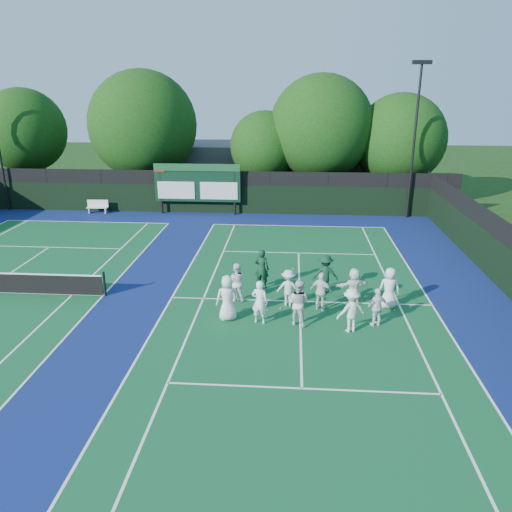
{
  "coord_description": "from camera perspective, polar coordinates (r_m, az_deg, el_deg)",
  "views": [
    {
      "loc": [
        -0.45,
        -18.36,
        8.68
      ],
      "look_at": [
        -2.0,
        3.0,
        1.3
      ],
      "focal_mm": 35.0,
      "sensor_mm": 36.0,
      "label": 1
    }
  ],
  "objects": [
    {
      "name": "player_front_1",
      "position": [
        18.99,
        0.43,
        -5.28
      ],
      "size": [
        0.71,
        0.54,
        1.74
      ],
      "primitive_type": "imported",
      "rotation": [
        0.0,
        0.0,
        2.93
      ],
      "color": "white",
      "rests_on": "ground"
    },
    {
      "name": "player_back_1",
      "position": [
        20.55,
        3.72,
        -3.65
      ],
      "size": [
        1.03,
        0.61,
        1.56
      ],
      "primitive_type": "imported",
      "rotation": [
        0.0,
        0.0,
        3.11
      ],
      "color": "silver",
      "rests_on": "ground"
    },
    {
      "name": "player_back_0",
      "position": [
        20.96,
        -2.24,
        -2.99
      ],
      "size": [
        0.86,
        0.7,
        1.67
      ],
      "primitive_type": "imported",
      "rotation": [
        0.0,
        0.0,
        3.05
      ],
      "color": "white",
      "rests_on": "ground"
    },
    {
      "name": "ground",
      "position": [
        20.32,
        5.05,
        -6.36
      ],
      "size": [
        120.0,
        120.0,
        0.0
      ],
      "primitive_type": "plane",
      "color": "#14350E",
      "rests_on": "ground"
    },
    {
      "name": "tree_a",
      "position": [
        43.24,
        -24.73,
        12.69
      ],
      "size": [
        6.35,
        6.35,
        8.52
      ],
      "color": "black",
      "rests_on": "ground"
    },
    {
      "name": "tree_c",
      "position": [
        38.25,
        1.24,
        12.26
      ],
      "size": [
        5.18,
        5.18,
        6.91
      ],
      "color": "black",
      "rests_on": "ground"
    },
    {
      "name": "player_front_4",
      "position": [
        19.36,
        13.67,
        -5.72
      ],
      "size": [
        0.96,
        0.67,
        1.52
      ],
      "primitive_type": "imported",
      "rotation": [
        0.0,
        0.0,
        3.52
      ],
      "color": "white",
      "rests_on": "ground"
    },
    {
      "name": "light_pole_right",
      "position": [
        35.06,
        17.82,
        14.25
      ],
      "size": [
        1.2,
        0.3,
        10.12
      ],
      "color": "black",
      "rests_on": "ground"
    },
    {
      "name": "player_front_2",
      "position": [
        18.95,
        4.85,
        -5.32
      ],
      "size": [
        1.07,
        0.98,
        1.79
      ],
      "primitive_type": "imported",
      "rotation": [
        0.0,
        0.0,
        2.72
      ],
      "color": "silver",
      "rests_on": "ground"
    },
    {
      "name": "tennis_ball_1",
      "position": [
        23.26,
        11.83,
        -3.24
      ],
      "size": [
        0.07,
        0.07,
        0.07
      ],
      "primitive_type": "sphere",
      "color": "#C3D519",
      "rests_on": "ground"
    },
    {
      "name": "tennis_ball_0",
      "position": [
        20.49,
        2.81,
        -5.97
      ],
      "size": [
        0.07,
        0.07,
        0.07
      ],
      "primitive_type": "sphere",
      "color": "#C3D519",
      "rests_on": "ground"
    },
    {
      "name": "back_fence",
      "position": [
        35.57,
        -4.95,
        7.06
      ],
      "size": [
        34.0,
        0.08,
        3.0
      ],
      "color": "black",
      "rests_on": "ground"
    },
    {
      "name": "clubhouse",
      "position": [
        42.91,
        2.07,
        10.05
      ],
      "size": [
        18.0,
        6.0,
        4.0
      ],
      "primitive_type": "cube",
      "color": "#505055",
      "rests_on": "ground"
    },
    {
      "name": "tennis_ball_5",
      "position": [
        21.01,
        11.15,
        -5.67
      ],
      "size": [
        0.07,
        0.07,
        0.07
      ],
      "primitive_type": "sphere",
      "color": "#C3D519",
      "rests_on": "ground"
    },
    {
      "name": "player_front_3",
      "position": [
        18.7,
        10.82,
        -6.11
      ],
      "size": [
        1.25,
        0.99,
        1.7
      ],
      "primitive_type": "imported",
      "rotation": [
        0.0,
        0.0,
        3.52
      ],
      "color": "white",
      "rests_on": "ground"
    },
    {
      "name": "bench",
      "position": [
        37.33,
        -17.65,
        5.47
      ],
      "size": [
        1.5,
        0.47,
        0.94
      ],
      "color": "white",
      "rests_on": "ground"
    },
    {
      "name": "player_back_3",
      "position": [
        20.92,
        11.09,
        -3.47
      ],
      "size": [
        1.57,
        0.99,
        1.62
      ],
      "primitive_type": "imported",
      "rotation": [
        0.0,
        0.0,
        3.52
      ],
      "color": "white",
      "rests_on": "ground"
    },
    {
      "name": "tree_d",
      "position": [
        38.14,
        7.71,
        14.08
      ],
      "size": [
        7.63,
        7.63,
        9.52
      ],
      "color": "black",
      "rests_on": "ground"
    },
    {
      "name": "player_back_4",
      "position": [
        21.0,
        14.99,
        -3.54
      ],
      "size": [
        0.87,
        0.6,
        1.72
      ],
      "primitive_type": "imported",
      "rotation": [
        0.0,
        0.0,
        3.08
      ],
      "color": "white",
      "rests_on": "ground"
    },
    {
      "name": "near_court",
      "position": [
        21.22,
        5.02,
        -5.18
      ],
      "size": [
        11.05,
        23.85,
        0.01
      ],
      "color": "#115229",
      "rests_on": "ground"
    },
    {
      "name": "player_back_2",
      "position": [
        20.27,
        7.46,
        -4.04
      ],
      "size": [
        1.02,
        0.74,
        1.6
      ],
      "primitive_type": "imported",
      "rotation": [
        0.0,
        0.0,
        2.72
      ],
      "color": "white",
      "rests_on": "ground"
    },
    {
      "name": "coach_left",
      "position": [
        22.23,
        0.67,
        -1.47
      ],
      "size": [
        0.74,
        0.58,
        1.81
      ],
      "primitive_type": "imported",
      "rotation": [
        0.0,
        0.0,
        2.9
      ],
      "color": "#0D321D",
      "rests_on": "ground"
    },
    {
      "name": "coach_right",
      "position": [
        21.97,
        7.94,
        -2.04
      ],
      "size": [
        1.11,
        0.65,
        1.71
      ],
      "primitive_type": "imported",
      "rotation": [
        0.0,
        0.0,
        3.13
      ],
      "color": "#0E351F",
      "rests_on": "ground"
    },
    {
      "name": "tree_e",
      "position": [
        38.97,
        16.33,
        12.44
      ],
      "size": [
        6.6,
        6.6,
        8.19
      ],
      "color": "black",
      "rests_on": "ground"
    },
    {
      "name": "scoreboard",
      "position": [
        35.18,
        -6.74,
        8.26
      ],
      "size": [
        6.0,
        0.21,
        3.55
      ],
      "color": "black",
      "rests_on": "ground"
    },
    {
      "name": "player_front_0",
      "position": [
        19.26,
        -3.28,
        -4.8
      ],
      "size": [
        1.0,
        0.77,
        1.83
      ],
      "primitive_type": "imported",
      "rotation": [
        0.0,
        0.0,
        3.37
      ],
      "color": "white",
      "rests_on": "ground"
    },
    {
      "name": "tree_b",
      "position": [
        39.66,
        -12.53,
        14.09
      ],
      "size": [
        8.09,
        8.09,
        9.83
      ],
      "color": "black",
      "rests_on": "ground"
    },
    {
      "name": "tennis_ball_2",
      "position": [
        21.05,
        15.53,
        -5.99
      ],
      "size": [
        0.07,
        0.07,
        0.07
      ],
      "primitive_type": "sphere",
      "color": "#C3D519",
      "rests_on": "ground"
    },
    {
      "name": "court_apron",
      "position": [
        21.93,
        -10.9,
        -4.66
      ],
      "size": [
        34.0,
        32.0,
        0.01
      ],
      "primitive_type": "cube",
      "color": "navy",
      "rests_on": "ground"
    },
    {
      "name": "tennis_ball_4",
      "position": [
        24.79,
        4.27,
        -1.45
      ],
      "size": [
        0.07,
        0.07,
        0.07
      ],
      "primitive_type": "sphere",
      "color": "#C3D519",
      "rests_on": "ground"
    },
    {
      "name": "tennis_ball_3",
      "position": [
        21.9,
        -3.82,
        -4.28
      ],
      "size": [
        0.07,
        0.07,
        0.07
      ],
      "primitive_type": "sphere",
      "color": "#C3D519",
      "rests_on": "ground"
    }
  ]
}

